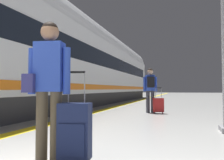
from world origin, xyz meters
TOP-DOWN VIEW (x-y plane):
  - safety_line_strip at (-0.99, 10.00)m, footprint 0.36×80.00m
  - tactile_edge_band at (-1.37, 10.00)m, footprint 0.72×80.00m
  - high_speed_train at (-3.20, 6.82)m, footprint 2.94×36.08m
  - traveller_foreground at (0.68, 1.49)m, footprint 0.57×0.35m
  - rolling_suitcase_foreground at (1.05, 1.51)m, footprint 0.41×0.28m
  - passenger_near at (1.11, 7.69)m, footprint 0.51×0.39m
  - suitcase_near at (1.42, 7.52)m, footprint 0.43×0.32m

SIDE VIEW (x-z plane):
  - tactile_edge_band at x=-1.37m, z-range 0.00..0.01m
  - safety_line_strip at x=-0.99m, z-range 0.00..0.01m
  - suitcase_near at x=1.42m, z-range -0.17..0.79m
  - rolling_suitcase_foreground at x=1.05m, z-range -0.17..0.96m
  - passenger_near at x=1.11m, z-range 0.16..1.85m
  - traveller_foreground at x=0.68m, z-range 0.14..1.89m
  - high_speed_train at x=-3.20m, z-range 0.02..4.99m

